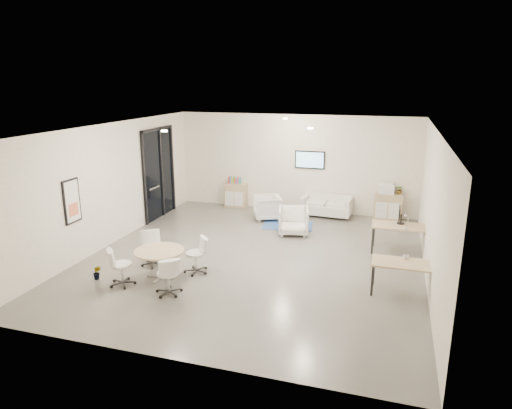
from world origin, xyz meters
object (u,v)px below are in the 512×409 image
at_px(armchair_right, 293,220).
at_px(round_table, 159,254).
at_px(sideboard_left, 236,195).
at_px(desk_rear, 400,228).
at_px(loveseat, 327,206).
at_px(armchair_left, 267,206).
at_px(sideboard_right, 388,207).
at_px(desk_front, 405,266).

distance_m(armchair_right, round_table, 4.41).
relative_size(sideboard_left, armchair_right, 0.98).
bearing_deg(sideboard_left, desk_rear, -27.93).
xyz_separation_m(loveseat, desk_rear, (2.25, -2.71, 0.34)).
distance_m(sideboard_left, round_table, 6.10).
bearing_deg(desk_rear, armchair_left, 153.10).
bearing_deg(sideboard_right, armchair_right, -138.75).
distance_m(sideboard_left, armchair_right, 3.39).
height_order(armchair_right, round_table, armchair_right).
relative_size(desk_front, round_table, 1.20).
bearing_deg(desk_rear, sideboard_right, 94.47).
bearing_deg(desk_rear, desk_front, -90.44).
distance_m(loveseat, armchair_left, 1.97).
distance_m(sideboard_left, armchair_left, 1.78).
distance_m(sideboard_right, armchair_right, 3.39).
bearing_deg(loveseat, armchair_left, -149.53).
relative_size(sideboard_right, loveseat, 0.53).
xyz_separation_m(armchair_left, armchair_right, (1.11, -1.19, 0.01)).
bearing_deg(round_table, desk_front, 8.72).
distance_m(sideboard_right, desk_front, 5.30).
bearing_deg(round_table, armchair_left, 78.11).
distance_m(sideboard_right, armchair_left, 3.81).
bearing_deg(armchair_left, desk_front, 19.34).
xyz_separation_m(armchair_left, round_table, (-1.06, -5.02, 0.16)).
height_order(desk_front, round_table, desk_front).
xyz_separation_m(sideboard_left, sideboard_right, (5.09, -0.02, 0.01)).
height_order(armchair_left, round_table, armchair_left).
xyz_separation_m(sideboard_left, desk_rear, (5.44, -2.88, 0.24)).
bearing_deg(desk_rear, sideboard_left, 149.58).
bearing_deg(desk_rear, round_table, -150.22).
bearing_deg(sideboard_right, round_table, -127.87).
bearing_deg(round_table, armchair_right, 60.47).
bearing_deg(sideboard_left, armchair_left, -36.69).
relative_size(loveseat, round_table, 1.46).
bearing_deg(armchair_right, sideboard_right, 28.71).
bearing_deg(armchair_right, round_table, -132.07).
height_order(sideboard_right, desk_rear, sideboard_right).
relative_size(loveseat, desk_front, 1.22).
height_order(armchair_right, desk_front, armchair_right).
xyz_separation_m(sideboard_left, loveseat, (3.19, -0.18, -0.10)).
relative_size(sideboard_right, round_table, 0.78).
bearing_deg(desk_front, armchair_left, 133.92).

